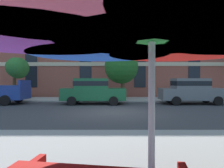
# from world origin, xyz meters

# --- Properties ---
(ground_plane) EXTENTS (120.00, 120.00, 0.00)m
(ground_plane) POSITION_xyz_m (0.00, 0.00, 0.00)
(ground_plane) COLOR #38383A
(sidewalk_far) EXTENTS (56.00, 3.60, 0.12)m
(sidewalk_far) POSITION_xyz_m (0.00, 6.80, 0.06)
(sidewalk_far) COLOR #B2ADA3
(sidewalk_far) RESTS_ON ground
(apartment_building) EXTENTS (41.10, 12.08, 12.80)m
(apartment_building) POSITION_xyz_m (0.00, 14.99, 6.40)
(apartment_building) COLOR #934C3D
(apartment_building) RESTS_ON ground
(sedan_green) EXTENTS (4.40, 1.98, 1.78)m
(sedan_green) POSITION_xyz_m (-1.38, 3.70, 0.95)
(sedan_green) COLOR #195933
(sedan_green) RESTS_ON ground
(sedan_gray) EXTENTS (4.40, 1.98, 1.78)m
(sedan_gray) POSITION_xyz_m (5.44, 3.70, 0.95)
(sedan_gray) COLOR slate
(sedan_gray) RESTS_ON ground
(street_tree_left) EXTENTS (1.80, 2.15, 3.60)m
(street_tree_left) POSITION_xyz_m (-8.08, 6.79, 2.69)
(street_tree_left) COLOR #4C3823
(street_tree_left) RESTS_ON ground
(street_tree_middle) EXTENTS (2.78, 2.78, 4.16)m
(street_tree_middle) POSITION_xyz_m (0.78, 6.35, 2.81)
(street_tree_middle) COLOR brown
(street_tree_middle) RESTS_ON ground
(patio_umbrella) EXTENTS (3.82, 3.55, 2.54)m
(patio_umbrella) POSITION_xyz_m (0.28, -9.00, 2.20)
(patio_umbrella) COLOR silver
(patio_umbrella) RESTS_ON ground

